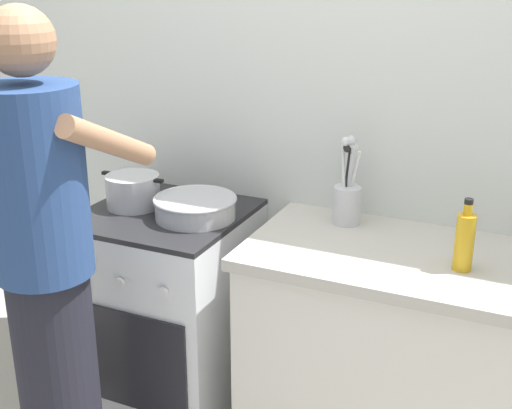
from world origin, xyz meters
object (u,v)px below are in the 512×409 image
(person, at_px, (49,283))
(pot, at_px, (133,191))
(mixing_bowl, at_px, (195,206))
(oil_bottle, at_px, (465,241))
(utensil_crock, at_px, (347,196))
(stove_range, at_px, (169,316))

(person, bearing_deg, pot, 98.65)
(mixing_bowl, relative_size, oil_bottle, 1.35)
(utensil_crock, bearing_deg, stove_range, -164.92)
(pot, height_order, oil_bottle, oil_bottle)
(utensil_crock, relative_size, oil_bottle, 1.41)
(oil_bottle, bearing_deg, pot, 177.63)
(pot, xyz_separation_m, mixing_bowl, (0.28, -0.01, -0.02))
(mixing_bowl, bearing_deg, person, -107.47)
(oil_bottle, bearing_deg, stove_range, 177.50)
(stove_range, bearing_deg, mixing_bowl, -1.55)
(pot, xyz_separation_m, person, (0.09, -0.60, -0.10))
(stove_range, distance_m, mixing_bowl, 0.51)
(mixing_bowl, bearing_deg, oil_bottle, -2.64)
(utensil_crock, xyz_separation_m, oil_bottle, (0.45, -0.23, -0.01))
(stove_range, relative_size, pot, 3.28)
(stove_range, relative_size, mixing_bowl, 2.87)
(stove_range, height_order, person, person)
(stove_range, distance_m, utensil_crock, 0.89)
(pot, xyz_separation_m, oil_bottle, (1.26, -0.05, 0.03))
(pot, distance_m, oil_bottle, 1.26)
(utensil_crock, height_order, person, person)
(stove_range, bearing_deg, oil_bottle, -2.50)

